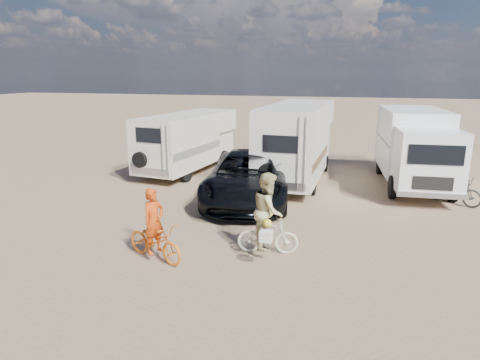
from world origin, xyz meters
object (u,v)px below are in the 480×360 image
(rv_left, at_px, (188,143))
(dark_suv, at_px, (248,176))
(bike_parked, at_px, (454,190))
(box_truck, at_px, (415,149))
(bike_man, at_px, (155,241))
(rider_woman, at_px, (268,217))
(rv_main, at_px, (297,143))
(bike_woman, at_px, (268,236))
(cooler, at_px, (219,185))
(crate, at_px, (272,192))
(rider_man, at_px, (154,228))

(rv_left, distance_m, dark_suv, 5.17)
(bike_parked, bearing_deg, box_truck, 61.90)
(rv_left, bearing_deg, bike_man, -64.98)
(bike_man, bearing_deg, rider_woman, -45.65)
(rv_left, bearing_deg, rv_main, 3.12)
(bike_woman, bearing_deg, bike_parked, -51.61)
(rider_woman, bearing_deg, cooler, 21.74)
(rv_main, xyz_separation_m, bike_parked, (5.62, -1.79, -1.07))
(rv_left, relative_size, box_truck, 0.94)
(rv_main, xyz_separation_m, bike_man, (-2.16, -8.51, -1.10))
(bike_woman, distance_m, cooler, 5.71)
(cooler, bearing_deg, box_truck, 35.76)
(bike_parked, bearing_deg, bike_woman, 171.37)
(bike_woman, bearing_deg, rv_main, -6.02)
(rv_left, height_order, crate, rv_left)
(box_truck, distance_m, rider_woman, 8.81)
(bike_man, xyz_separation_m, rider_woman, (2.52, 1.05, 0.48))
(cooler, bearing_deg, dark_suv, -11.96)
(rv_main, bearing_deg, cooler, -132.83)
(rv_main, bearing_deg, rv_left, 177.82)
(dark_suv, distance_m, rider_woman, 4.58)
(rv_main, xyz_separation_m, rv_left, (-4.98, 0.38, -0.27))
(rv_main, relative_size, crate, 13.14)
(rv_left, xyz_separation_m, bike_woman, (5.33, -7.84, -0.83))
(rv_main, bearing_deg, crate, -97.13)
(rv_left, height_order, bike_man, rv_left)
(dark_suv, xyz_separation_m, bike_man, (-0.91, -5.34, -0.38))
(rv_main, bearing_deg, box_truck, 5.68)
(rv_main, relative_size, bike_woman, 4.39)
(bike_man, distance_m, crate, 5.97)
(rv_main, height_order, dark_suv, rv_main)
(bike_woman, height_order, crate, bike_woman)
(box_truck, bearing_deg, bike_woman, -122.34)
(rv_main, distance_m, bike_woman, 7.55)
(box_truck, height_order, dark_suv, box_truck)
(rv_left, bearing_deg, rider_man, -64.98)
(rv_main, height_order, rider_man, rv_main)
(box_truck, height_order, rider_woman, box_truck)
(rv_left, xyz_separation_m, bike_parked, (10.60, -2.16, -0.80))
(rv_left, bearing_deg, bike_parked, -4.09)
(rider_woman, relative_size, crate, 3.73)
(crate, bearing_deg, dark_suv, -154.88)
(dark_suv, bearing_deg, bike_woman, -78.68)
(bike_parked, bearing_deg, rider_man, 165.06)
(cooler, bearing_deg, rv_left, 143.89)
(box_truck, bearing_deg, bike_man, -131.27)
(rider_man, height_order, rider_woman, rider_woman)
(bike_woman, height_order, bike_parked, bike_parked)
(cooler, relative_size, crate, 1.20)
(bike_man, height_order, bike_woman, bike_man)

